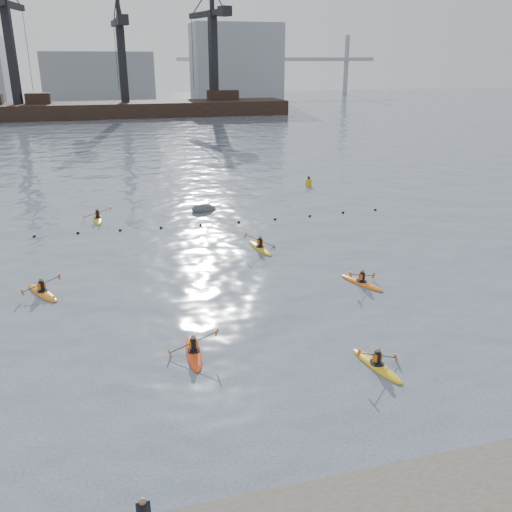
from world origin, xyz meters
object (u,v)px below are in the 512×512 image
object	(u,v)px
kayaker_0	(194,352)
kayaker_4	(362,282)
kayaker_1	(377,365)
kayaker_2	(42,292)
mooring_buoy	(204,210)
nav_buoy	(309,182)
kayaker_5	(98,219)
kayaker_3	(260,248)

from	to	relation	value
kayaker_0	kayaker_4	distance (m)	11.66
kayaker_1	kayaker_2	distance (m)	18.20
kayaker_2	mooring_buoy	world-z (taller)	kayaker_2
nav_buoy	kayaker_1	bearing A→B (deg)	-106.15
kayaker_4	kayaker_5	size ratio (longest dim) A/B	0.93
kayaker_3	kayaker_4	distance (m)	8.30
kayaker_2	kayaker_4	bearing A→B (deg)	-40.06
kayaker_2	kayaker_3	world-z (taller)	kayaker_3
kayaker_3	mooring_buoy	bearing A→B (deg)	90.79
kayaker_1	mooring_buoy	bearing A→B (deg)	83.35
kayaker_3	kayaker_5	xyz separation A→B (m)	(-10.46, 10.22, 0.00)
kayaker_0	kayaker_4	world-z (taller)	kayaker_0
kayaker_4	mooring_buoy	size ratio (longest dim) A/B	1.29
kayaker_3	kayaker_1	bearing A→B (deg)	-96.67
kayaker_1	mooring_buoy	distance (m)	26.39
kayaker_3	kayaker_5	world-z (taller)	kayaker_3
kayaker_1	kayaker_0	bearing A→B (deg)	144.81
kayaker_4	nav_buoy	world-z (taller)	nav_buoy
kayaker_0	mooring_buoy	world-z (taller)	kayaker_0
kayaker_0	kayaker_2	bearing A→B (deg)	132.53
kayaker_5	nav_buoy	world-z (taller)	kayaker_5
kayaker_1	kayaker_5	size ratio (longest dim) A/B	0.94
kayaker_2	kayaker_4	xyz separation A→B (m)	(17.33, -3.42, -0.00)
mooring_buoy	kayaker_1	bearing A→B (deg)	-84.86
kayaker_3	nav_buoy	distance (m)	20.15
kayaker_0	kayaker_3	distance (m)	14.09
kayaker_3	nav_buoy	bearing A→B (deg)	51.13
kayaker_2	nav_buoy	xyz separation A→B (m)	(23.55, 21.34, 0.25)
kayaker_2	kayaker_4	world-z (taller)	kayaker_4
kayaker_1	kayaker_2	bearing A→B (deg)	128.47
mooring_buoy	kayaker_5	bearing A→B (deg)	-176.66
kayaker_2	kayaker_0	bearing A→B (deg)	-80.15
mooring_buoy	kayaker_4	bearing A→B (deg)	-72.49
kayaker_0	kayaker_1	xyz separation A→B (m)	(7.13, -3.09, -0.00)
kayaker_5	kayaker_1	bearing A→B (deg)	-68.49
kayaker_1	kayaker_5	xyz separation A→B (m)	(-11.02, 25.77, 0.01)
kayaker_3	kayaker_0	bearing A→B (deg)	-126.54
kayaker_2	nav_buoy	world-z (taller)	nav_buoy
mooring_buoy	nav_buoy	size ratio (longest dim) A/B	2.12
kayaker_4	mooring_buoy	world-z (taller)	kayaker_4
kayaker_1	nav_buoy	distance (m)	34.34
kayaker_3	mooring_buoy	size ratio (longest dim) A/B	1.40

